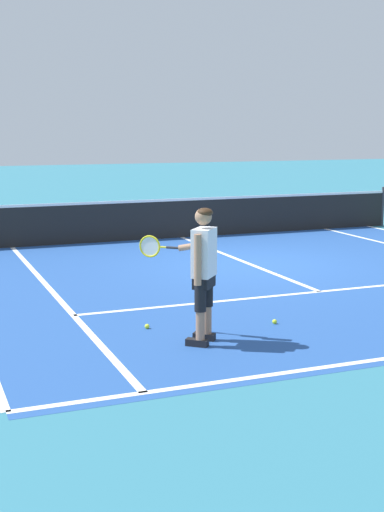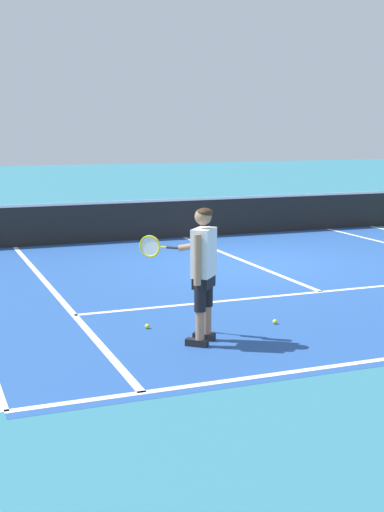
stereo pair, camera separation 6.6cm
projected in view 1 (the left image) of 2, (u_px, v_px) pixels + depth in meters
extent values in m
plane|color=teal|center=(249.00, 264.00, 14.22)|extent=(80.00, 80.00, 0.00)
cube|color=#234C93|center=(275.00, 274.00, 13.22)|extent=(10.98, 10.09, 0.00)
cube|color=white|center=(320.00, 292.00, 11.79)|extent=(8.23, 0.10, 0.01)
cube|color=white|center=(237.00, 259.00, 14.72)|extent=(0.10, 6.40, 0.01)
cube|color=white|center=(53.00, 293.00, 11.72)|extent=(0.10, 9.69, 0.01)
cylinder|color=#333338|center=(383.00, 206.00, 19.71)|extent=(0.08, 0.08, 1.07)
cube|color=black|center=(182.00, 219.00, 17.57)|extent=(11.84, 0.02, 0.91)
cube|color=white|center=(182.00, 200.00, 17.48)|extent=(11.84, 0.03, 0.06)
cube|color=black|center=(197.00, 343.00, 8.85)|extent=(0.28, 0.27, 0.09)
cube|color=black|center=(204.00, 337.00, 9.11)|extent=(0.28, 0.27, 0.09)
cylinder|color=#A37556|center=(200.00, 325.00, 8.80)|extent=(0.11, 0.11, 0.36)
cylinder|color=black|center=(200.00, 295.00, 8.73)|extent=(0.14, 0.14, 0.41)
cylinder|color=#A37556|center=(207.00, 320.00, 9.06)|extent=(0.11, 0.11, 0.36)
cylinder|color=black|center=(207.00, 290.00, 8.99)|extent=(0.14, 0.14, 0.41)
cube|color=black|center=(204.00, 280.00, 8.83)|extent=(0.37, 0.39, 0.20)
cube|color=white|center=(204.00, 253.00, 8.77)|extent=(0.42, 0.43, 0.60)
cylinder|color=#A37556|center=(198.00, 260.00, 8.55)|extent=(0.09, 0.09, 0.62)
cylinder|color=white|center=(204.00, 237.00, 9.02)|extent=(0.26, 0.24, 0.29)
cylinder|color=#A37556|center=(189.00, 247.00, 9.15)|extent=(0.27, 0.25, 0.14)
sphere|color=#A37556|center=(203.00, 217.00, 8.69)|extent=(0.21, 0.21, 0.21)
ellipsoid|color=#382314|center=(205.00, 213.00, 8.68)|extent=(0.28, 0.28, 0.12)
cylinder|color=#232326|center=(174.00, 248.00, 9.24)|extent=(0.17, 0.16, 0.03)
cylinder|color=yellow|center=(163.00, 247.00, 9.29)|extent=(0.09, 0.08, 0.02)
torus|color=yellow|center=(150.00, 246.00, 9.35)|extent=(0.24, 0.21, 0.30)
cylinder|color=silver|center=(150.00, 246.00, 9.35)|extent=(0.19, 0.17, 0.25)
sphere|color=#CCE02D|center=(275.00, 322.00, 9.85)|extent=(0.07, 0.07, 0.07)
sphere|color=#CCE02D|center=(147.00, 326.00, 9.62)|extent=(0.07, 0.07, 0.07)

